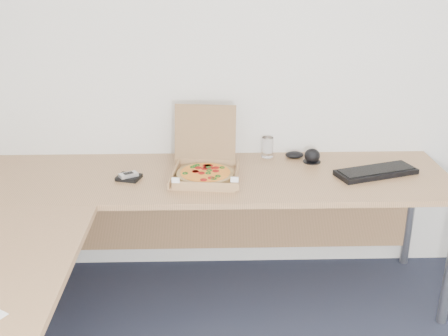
{
  "coord_description": "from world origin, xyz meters",
  "views": [
    {
      "loc": [
        -0.52,
        -1.27,
        1.83
      ],
      "look_at": [
        -0.45,
        1.28,
        0.82
      ],
      "focal_mm": 43.83,
      "sensor_mm": 36.0,
      "label": 1
    }
  ],
  "objects_px": {
    "drinking_glass": "(267,147)",
    "wallet": "(129,177)",
    "desk": "(144,218)",
    "pizza_box": "(205,170)",
    "keyboard": "(376,172)"
  },
  "relations": [
    {
      "from": "drinking_glass",
      "to": "wallet",
      "type": "distance_m",
      "value": 0.82
    },
    {
      "from": "desk",
      "to": "pizza_box",
      "type": "relative_size",
      "value": 6.43
    },
    {
      "from": "desk",
      "to": "keyboard",
      "type": "xyz_separation_m",
      "value": [
        1.18,
        0.42,
        0.04
      ]
    },
    {
      "from": "drinking_glass",
      "to": "wallet",
      "type": "xyz_separation_m",
      "value": [
        -0.75,
        -0.32,
        -0.05
      ]
    },
    {
      "from": "keyboard",
      "to": "wallet",
      "type": "xyz_separation_m",
      "value": [
        -1.3,
        -0.03,
        -0.0
      ]
    },
    {
      "from": "pizza_box",
      "to": "drinking_glass",
      "type": "xyz_separation_m",
      "value": [
        0.36,
        0.3,
        0.02
      ]
    },
    {
      "from": "drinking_glass",
      "to": "keyboard",
      "type": "height_order",
      "value": "drinking_glass"
    },
    {
      "from": "desk",
      "to": "keyboard",
      "type": "height_order",
      "value": "keyboard"
    },
    {
      "from": "wallet",
      "to": "drinking_glass",
      "type": "bearing_deg",
      "value": 39.34
    },
    {
      "from": "keyboard",
      "to": "wallet",
      "type": "height_order",
      "value": "keyboard"
    },
    {
      "from": "desk",
      "to": "wallet",
      "type": "distance_m",
      "value": 0.41
    },
    {
      "from": "desk",
      "to": "pizza_box",
      "type": "distance_m",
      "value": 0.5
    },
    {
      "from": "wallet",
      "to": "pizza_box",
      "type": "bearing_deg",
      "value": 18.98
    },
    {
      "from": "pizza_box",
      "to": "drinking_glass",
      "type": "distance_m",
      "value": 0.47
    },
    {
      "from": "desk",
      "to": "keyboard",
      "type": "distance_m",
      "value": 1.26
    }
  ]
}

